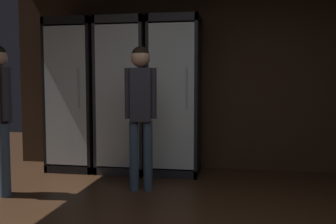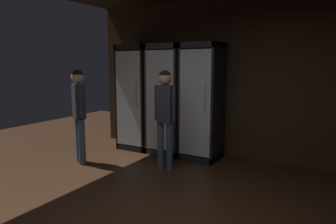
{
  "view_description": "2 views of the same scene",
  "coord_description": "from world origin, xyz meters",
  "px_view_note": "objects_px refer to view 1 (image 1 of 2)",
  "views": [
    {
      "loc": [
        0.1,
        -2.08,
        1.17
      ],
      "look_at": [
        -0.72,
        2.67,
        0.8
      ],
      "focal_mm": 39.88,
      "sensor_mm": 36.0,
      "label": 1
    },
    {
      "loc": [
        1.48,
        -2.19,
        1.65
      ],
      "look_at": [
        -1.09,
        2.28,
        0.84
      ],
      "focal_mm": 32.69,
      "sensor_mm": 36.0,
      "label": 2
    }
  ],
  "objects_px": {
    "cooler_left": "(125,97)",
    "cooler_far_left": "(77,97)",
    "cooler_center": "(176,97)",
    "shopper_near": "(141,101)"
  },
  "relations": [
    {
      "from": "cooler_left",
      "to": "cooler_far_left",
      "type": "bearing_deg",
      "value": 179.78
    },
    {
      "from": "cooler_far_left",
      "to": "cooler_center",
      "type": "relative_size",
      "value": 1.0
    },
    {
      "from": "cooler_far_left",
      "to": "cooler_left",
      "type": "height_order",
      "value": "same"
    },
    {
      "from": "cooler_far_left",
      "to": "shopper_near",
      "type": "bearing_deg",
      "value": -38.9
    },
    {
      "from": "cooler_far_left",
      "to": "shopper_near",
      "type": "distance_m",
      "value": 1.44
    },
    {
      "from": "cooler_center",
      "to": "cooler_far_left",
      "type": "bearing_deg",
      "value": 179.98
    },
    {
      "from": "cooler_left",
      "to": "shopper_near",
      "type": "distance_m",
      "value": 1.01
    },
    {
      "from": "cooler_far_left",
      "to": "cooler_center",
      "type": "xyz_separation_m",
      "value": [
        1.36,
        -0.0,
        -0.0
      ]
    },
    {
      "from": "cooler_far_left",
      "to": "shopper_near",
      "type": "height_order",
      "value": "cooler_far_left"
    },
    {
      "from": "cooler_far_left",
      "to": "cooler_center",
      "type": "distance_m",
      "value": 1.36
    }
  ]
}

